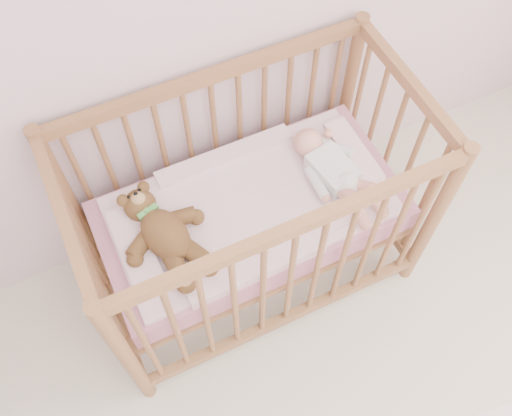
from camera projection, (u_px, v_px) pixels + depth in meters
crib at (251, 214)px, 2.33m from camera, size 1.36×0.76×1.00m
mattress at (251, 215)px, 2.34m from camera, size 1.22×0.62×0.13m
blanket at (251, 206)px, 2.28m from camera, size 1.10×0.58×0.06m
baby at (333, 168)px, 2.28m from camera, size 0.35×0.57×0.13m
teddy_bear at (165, 234)px, 2.12m from camera, size 0.47×0.58×0.14m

